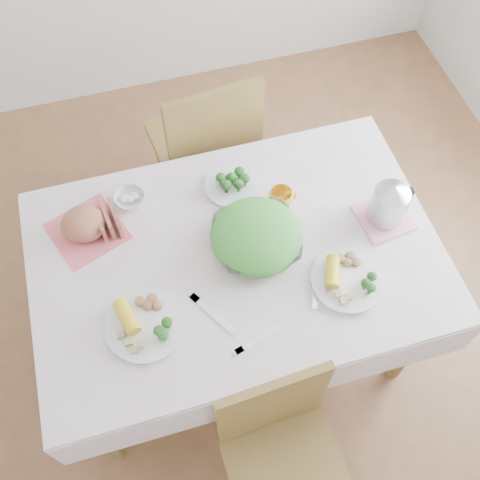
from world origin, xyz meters
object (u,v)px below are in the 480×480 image
object	(u,v)px
chair_near	(288,470)
electric_kettle	(390,200)
dinner_plate_right	(347,280)
yellow_mug	(281,198)
salad_bowl	(257,240)
dining_table	(237,299)
chair_far	(202,146)
dinner_plate_left	(146,325)

from	to	relation	value
chair_near	electric_kettle	xyz separation A→B (m)	(0.60, 0.72, 0.42)
dinner_plate_right	yellow_mug	distance (m)	0.41
salad_bowl	yellow_mug	xyz separation A→B (m)	(0.15, 0.15, -0.00)
dining_table	electric_kettle	distance (m)	0.77
dining_table	salad_bowl	world-z (taller)	salad_bowl
chair_far	salad_bowl	bearing A→B (deg)	85.28
dinner_plate_right	electric_kettle	world-z (taller)	electric_kettle
chair_far	yellow_mug	world-z (taller)	chair_far
yellow_mug	dinner_plate_right	bearing A→B (deg)	-72.58
salad_bowl	electric_kettle	bearing A→B (deg)	-2.37
dining_table	dinner_plate_right	size ratio (longest dim) A/B	5.28
chair_far	electric_kettle	size ratio (longest dim) A/B	5.38
dinner_plate_left	electric_kettle	bearing A→B (deg)	10.94
chair_far	dinner_plate_left	distance (m)	1.12
dining_table	chair_near	bearing A→B (deg)	-91.69
dinner_plate_right	electric_kettle	bearing A→B (deg)	42.57
chair_far	electric_kettle	xyz separation A→B (m)	(0.53, -0.80, 0.42)
dinner_plate_left	dinner_plate_right	xyz separation A→B (m)	(0.72, -0.03, 0.00)
dining_table	chair_near	size ratio (longest dim) A/B	1.57
chair_far	salad_bowl	world-z (taller)	chair_far
dining_table	chair_far	world-z (taller)	chair_far
chair_far	chair_near	bearing A→B (deg)	80.39
chair_near	chair_far	size ratio (longest dim) A/B	0.90
dining_table	chair_far	bearing A→B (deg)	86.15
yellow_mug	chair_near	bearing A→B (deg)	-105.54
salad_bowl	dinner_plate_right	world-z (taller)	salad_bowl
chair_near	electric_kettle	world-z (taller)	electric_kettle
chair_far	dinner_plate_left	xyz separation A→B (m)	(-0.43, -0.99, 0.31)
chair_near	chair_far	bearing A→B (deg)	84.00
chair_near	dinner_plate_left	world-z (taller)	chair_near
dining_table	dinner_plate_left	size ratio (longest dim) A/B	5.06
chair_near	dinner_plate_right	world-z (taller)	chair_near
salad_bowl	electric_kettle	size ratio (longest dim) A/B	1.71
dinner_plate_right	chair_far	bearing A→B (deg)	106.24
dining_table	salad_bowl	size ratio (longest dim) A/B	4.43
dinner_plate_right	salad_bowl	bearing A→B (deg)	138.65
salad_bowl	chair_near	bearing A→B (deg)	-97.95
dining_table	electric_kettle	size ratio (longest dim) A/B	7.58
dining_table	salad_bowl	bearing A→B (deg)	10.79
salad_bowl	dinner_plate_left	size ratio (longest dim) A/B	1.14
yellow_mug	salad_bowl	bearing A→B (deg)	-133.13
chair_far	salad_bowl	distance (m)	0.85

